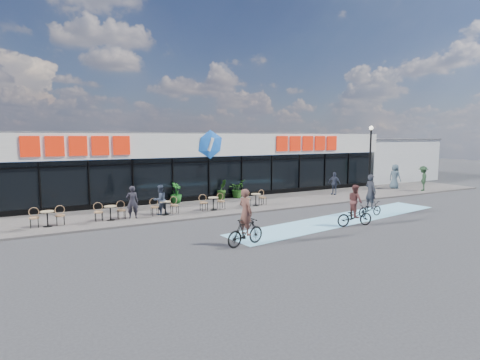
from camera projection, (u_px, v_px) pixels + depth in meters
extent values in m
plane|color=#28282B|center=(263.00, 221.00, 19.10)|extent=(120.00, 120.00, 0.00)
cube|color=#57514D|center=(225.00, 206.00, 23.04)|extent=(44.00, 5.00, 0.10)
cube|color=#6FB3D2|center=(343.00, 219.00, 19.64)|extent=(14.17, 4.13, 0.01)
cube|color=black|center=(193.00, 175.00, 27.69)|extent=(30.00, 6.00, 3.00)
cube|color=white|center=(193.00, 144.00, 27.30)|extent=(30.60, 6.30, 1.50)
cube|color=#47474C|center=(192.00, 133.00, 27.34)|extent=(30.60, 6.30, 0.10)
cube|color=navy|center=(209.00, 156.00, 24.85)|extent=(30.60, 0.08, 0.18)
cube|color=black|center=(209.00, 162.00, 24.90)|extent=(30.00, 0.06, 0.08)
cube|color=black|center=(209.00, 198.00, 25.20)|extent=(30.00, 0.10, 0.40)
cube|color=red|center=(78.00, 146.00, 20.81)|extent=(5.63, 0.18, 1.10)
cube|color=red|center=(308.00, 143.00, 28.26)|extent=(5.63, 0.18, 1.10)
ellipsoid|color=blue|center=(210.00, 144.00, 24.53)|extent=(1.90, 0.24, 1.90)
cylinder|color=black|center=(40.00, 188.00, 20.38)|extent=(0.10, 0.10, 3.00)
cylinder|color=black|center=(89.00, 186.00, 21.54)|extent=(0.10, 0.10, 3.00)
cylinder|color=black|center=(133.00, 183.00, 22.71)|extent=(0.10, 0.10, 3.00)
cylinder|color=black|center=(173.00, 181.00, 23.87)|extent=(0.10, 0.10, 3.00)
cylinder|color=black|center=(209.00, 179.00, 25.04)|extent=(0.10, 0.10, 3.00)
cylinder|color=black|center=(242.00, 177.00, 26.20)|extent=(0.10, 0.10, 3.00)
cylinder|color=black|center=(272.00, 175.00, 27.37)|extent=(0.10, 0.10, 3.00)
cylinder|color=black|center=(299.00, 174.00, 28.53)|extent=(0.10, 0.10, 3.00)
cylinder|color=black|center=(325.00, 172.00, 29.69)|extent=(0.10, 0.10, 3.00)
cylinder|color=black|center=(348.00, 171.00, 30.86)|extent=(0.10, 0.10, 3.00)
cylinder|color=black|center=(370.00, 169.00, 32.02)|extent=(0.10, 0.10, 3.00)
cube|color=beige|center=(379.00, 159.00, 38.06)|extent=(9.00, 7.00, 4.00)
cube|color=#47474C|center=(380.00, 139.00, 37.82)|extent=(9.20, 7.20, 0.12)
cylinder|color=black|center=(370.00, 164.00, 25.44)|extent=(0.12, 0.12, 4.68)
sphere|color=#FFF2CC|center=(371.00, 128.00, 25.15)|extent=(0.28, 0.28, 0.28)
cylinder|color=tan|center=(47.00, 212.00, 17.53)|extent=(0.60, 0.60, 0.04)
cylinder|color=black|center=(47.00, 219.00, 17.57)|extent=(0.06, 0.06, 0.70)
cylinder|color=black|center=(48.00, 226.00, 17.62)|extent=(0.40, 0.40, 0.02)
cylinder|color=tan|center=(110.00, 206.00, 18.86)|extent=(0.60, 0.60, 0.04)
cylinder|color=black|center=(110.00, 213.00, 18.90)|extent=(0.06, 0.06, 0.70)
cylinder|color=black|center=(111.00, 220.00, 18.94)|extent=(0.40, 0.40, 0.02)
cylinder|color=tan|center=(165.00, 202.00, 20.18)|extent=(0.60, 0.60, 0.04)
cylinder|color=black|center=(165.00, 208.00, 20.22)|extent=(0.06, 0.06, 0.70)
cylinder|color=black|center=(165.00, 215.00, 20.26)|extent=(0.40, 0.40, 0.02)
cylinder|color=tan|center=(213.00, 198.00, 21.50)|extent=(0.60, 0.60, 0.04)
cylinder|color=black|center=(213.00, 204.00, 21.54)|extent=(0.06, 0.06, 0.70)
cylinder|color=black|center=(213.00, 210.00, 21.58)|extent=(0.40, 0.40, 0.02)
cylinder|color=tan|center=(256.00, 194.00, 22.82)|extent=(0.60, 0.60, 0.04)
cylinder|color=black|center=(256.00, 200.00, 22.87)|extent=(0.06, 0.06, 0.70)
cylinder|color=black|center=(256.00, 206.00, 22.91)|extent=(0.40, 0.40, 0.02)
imported|color=#175117|center=(176.00, 193.00, 23.73)|extent=(1.04, 1.04, 1.31)
imported|color=#235317|center=(237.00, 189.00, 25.85)|extent=(1.47, 1.44, 1.24)
imported|color=#2D5B1A|center=(222.00, 189.00, 25.20)|extent=(0.92, 0.93, 1.32)
imported|color=black|center=(132.00, 202.00, 19.31)|extent=(0.66, 0.47, 1.70)
imported|color=#2D3546|center=(160.00, 200.00, 20.22)|extent=(0.95, 0.85, 1.62)
imported|color=#282E3E|center=(334.00, 183.00, 27.24)|extent=(0.75, 1.04, 1.64)
imported|color=#344652|center=(395.00, 177.00, 30.26)|extent=(0.75, 1.04, 1.98)
imported|color=#1A301D|center=(423.00, 178.00, 29.11)|extent=(1.42, 1.34, 1.93)
imported|color=black|center=(355.00, 216.00, 18.09)|extent=(1.95, 1.02, 0.97)
imported|color=#502B29|center=(355.00, 201.00, 18.00)|extent=(0.74, 0.87, 1.58)
imported|color=black|center=(370.00, 209.00, 20.30)|extent=(1.59, 0.58, 0.83)
imported|color=black|center=(371.00, 191.00, 20.19)|extent=(0.45, 0.68, 1.85)
imported|color=black|center=(246.00, 232.00, 14.83)|extent=(1.90, 0.91, 1.10)
imported|color=#4F3028|center=(246.00, 212.00, 14.73)|extent=(0.58, 0.75, 1.84)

